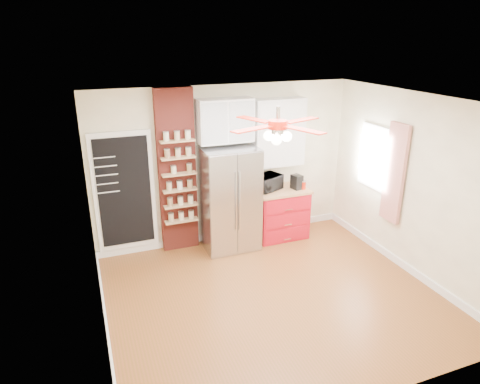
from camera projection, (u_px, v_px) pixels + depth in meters
name	position (u px, v px, depth m)	size (l,w,h in m)	color
floor	(272.00, 296.00, 6.01)	(4.50, 4.50, 0.00)	brown
ceiling	(278.00, 102.00, 5.06)	(4.50, 4.50, 0.00)	white
wall_back	(225.00, 165.00, 7.29)	(4.50, 0.02, 2.70)	#FFF8CD
wall_front	(372.00, 287.00, 3.78)	(4.50, 0.02, 2.70)	#FFF8CD
wall_left	(93.00, 234.00, 4.78)	(0.02, 4.00, 2.70)	#FFF8CD
wall_right	(414.00, 186.00, 6.29)	(0.02, 4.00, 2.70)	#FFF8CD
chalkboard	(125.00, 192.00, 6.77)	(0.95, 0.05, 1.95)	white
brick_pillar	(177.00, 172.00, 6.93)	(0.60, 0.16, 2.70)	maroon
fridge	(230.00, 199.00, 7.11)	(0.90, 0.70, 1.75)	#B7B7BC
upper_glass_cabinet	(225.00, 121.00, 6.84)	(0.90, 0.35, 0.70)	white
red_cabinet	(280.00, 213.00, 7.63)	(0.94, 0.64, 0.90)	#B70F1F
upper_shelf_unit	(278.00, 132.00, 7.28)	(0.90, 0.30, 1.15)	white
window	(375.00, 158.00, 7.00)	(0.04, 0.75, 1.05)	white
curtain	(395.00, 173.00, 6.54)	(0.06, 0.40, 1.55)	red
ceiling_fan	(278.00, 125.00, 5.16)	(1.40, 1.40, 0.44)	silver
toaster_oven	(268.00, 183.00, 7.41)	(0.47, 0.32, 0.26)	black
coffee_maker	(297.00, 182.00, 7.46)	(0.15, 0.19, 0.25)	black
canister_left	(303.00, 185.00, 7.46)	(0.09, 0.09, 0.14)	#B71E0A
canister_right	(296.00, 184.00, 7.51)	(0.11, 0.11, 0.14)	#B2091D
pantry_jar_oats	(174.00, 170.00, 6.77)	(0.09, 0.09, 0.12)	beige
pantry_jar_beans	(189.00, 168.00, 6.83)	(0.09, 0.09, 0.13)	#95794C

